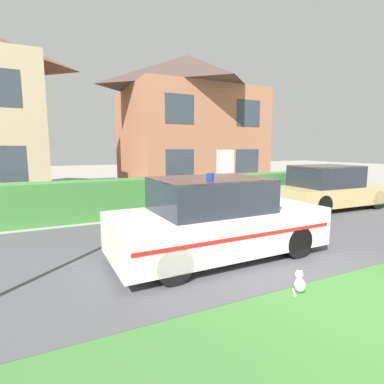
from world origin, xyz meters
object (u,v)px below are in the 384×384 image
at_px(cat, 300,283).
at_px(house_right, 188,121).
at_px(police_car, 217,220).
at_px(neighbour_car_near, 330,188).

distance_m(cat, house_right, 13.66).
height_order(police_car, neighbour_car_near, police_car).
distance_m(neighbour_car_near, house_right, 8.93).
bearing_deg(police_car, neighbour_car_near, 20.87).
distance_m(cat, neighbour_car_near, 7.28).
bearing_deg(cat, police_car, 49.32).
height_order(neighbour_car_near, house_right, house_right).
bearing_deg(police_car, cat, -78.95).
bearing_deg(neighbour_car_near, cat, -141.63).
xyz_separation_m(cat, neighbour_car_near, (5.83, 4.32, 0.62)).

